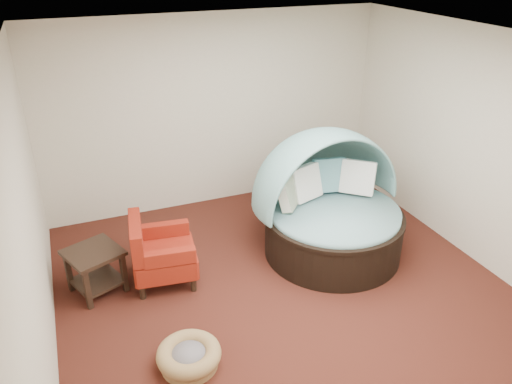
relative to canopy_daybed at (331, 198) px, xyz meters
name	(u,v)px	position (x,y,z in m)	size (l,w,h in m)	color
floor	(285,290)	(-0.89, -0.60, -0.74)	(5.00, 5.00, 0.00)	#4E1F16
wall_back	(215,113)	(-0.89, 1.90, 0.66)	(5.00, 5.00, 0.00)	beige
wall_front	(461,342)	(-0.89, -3.10, 0.66)	(5.00, 5.00, 0.00)	beige
wall_left	(28,228)	(-3.39, -0.60, 0.66)	(5.00, 5.00, 0.00)	beige
wall_right	(477,148)	(1.61, -0.60, 0.66)	(5.00, 5.00, 0.00)	beige
ceiling	(293,42)	(-0.89, -0.60, 2.06)	(5.00, 5.00, 0.00)	white
canopy_daybed	(331,198)	(0.00, 0.00, 0.00)	(1.96, 1.86, 1.60)	black
pet_basket	(189,356)	(-2.22, -1.29, -0.63)	(0.65, 0.65, 0.22)	olive
red_armchair	(159,253)	(-2.17, 0.13, -0.35)	(0.81, 0.81, 0.85)	black
side_table	(95,265)	(-2.89, 0.21, -0.39)	(0.73, 0.73, 0.54)	black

